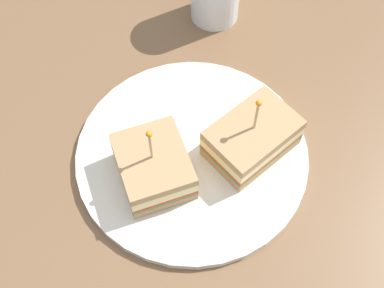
# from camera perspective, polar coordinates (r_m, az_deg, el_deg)

# --- Properties ---
(ground_plane) EXTENTS (0.92, 0.92, 0.02)m
(ground_plane) POSITION_cam_1_polar(r_m,az_deg,el_deg) (0.63, 0.00, -1.89)
(ground_plane) COLOR brown
(plate) EXTENTS (0.28, 0.28, 0.01)m
(plate) POSITION_cam_1_polar(r_m,az_deg,el_deg) (0.61, 0.00, -1.20)
(plate) COLOR silver
(plate) RESTS_ON ground_plane
(sandwich_half_front) EXTENTS (0.11, 0.08, 0.10)m
(sandwich_half_front) POSITION_cam_1_polar(r_m,az_deg,el_deg) (0.60, 6.73, 0.68)
(sandwich_half_front) COLOR tan
(sandwich_half_front) RESTS_ON plate
(sandwich_half_back) EXTENTS (0.10, 0.11, 0.10)m
(sandwich_half_back) POSITION_cam_1_polar(r_m,az_deg,el_deg) (0.57, -4.14, -2.77)
(sandwich_half_back) COLOR tan
(sandwich_half_back) RESTS_ON plate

